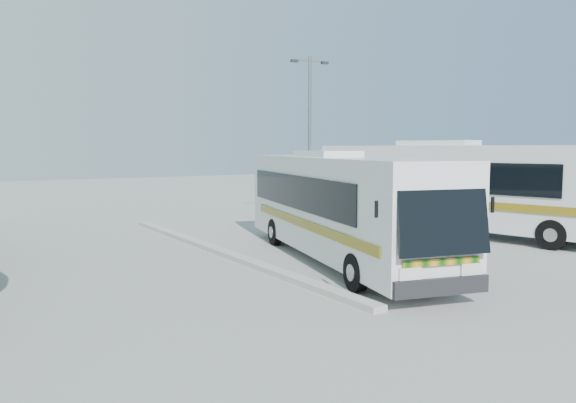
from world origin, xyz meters
TOP-DOWN VIEW (x-y plane):
  - ground at (0.00, 0.00)m, footprint 100.00×100.00m
  - kerb_divider at (-2.30, 2.00)m, footprint 0.40×16.00m
  - coach_main at (0.33, -1.01)m, footprint 5.05×11.76m
  - coach_adjacent at (7.88, 0.75)m, footprint 5.38×13.13m
  - lamppost at (4.60, 6.85)m, footprint 1.87×0.47m

SIDE VIEW (x-z plane):
  - ground at x=0.00m, z-range 0.00..0.00m
  - kerb_divider at x=-2.30m, z-range 0.00..0.15m
  - coach_main at x=0.33m, z-range 0.15..3.36m
  - coach_adjacent at x=7.88m, z-range 0.17..3.75m
  - lamppost at x=4.60m, z-range 0.40..8.04m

